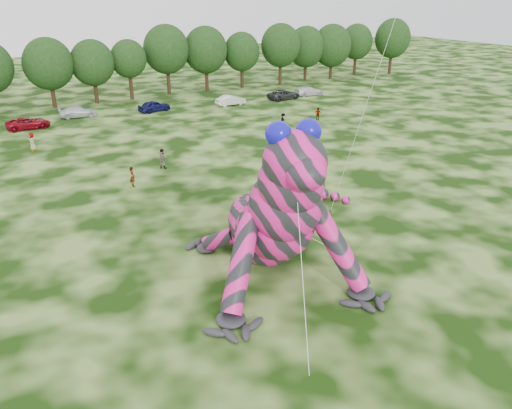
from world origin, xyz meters
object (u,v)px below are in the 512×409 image
object	(u,v)px
tree_8	(93,72)
car_2	(28,123)
inflatable_gecko	(261,182)
car_6	(284,95)
tree_9	(129,70)
tree_10	(167,60)
tree_13	(280,54)
car_5	(231,100)
tree_14	(306,53)
spectator_5	(297,155)
spectator_1	(162,158)
tree_12	(242,60)
spectator_2	(283,120)
tree_15	(332,52)
spectator_0	(132,177)
car_3	(78,112)
car_4	(154,106)
spectator_4	(32,142)
tree_7	(50,73)
tree_17	(392,46)
tree_16	(356,49)
car_7	(309,91)
spectator_3	(318,114)

from	to	relation	value
tree_8	car_2	distance (m)	15.39
inflatable_gecko	car_6	bearing A→B (deg)	66.44
tree_8	tree_9	xyz separation A→B (m)	(5.28, 0.36, -0.13)
tree_10	tree_13	bearing A→B (deg)	-4.21
tree_13	tree_9	bearing A→B (deg)	179.52
tree_9	car_5	world-z (taller)	tree_9
car_2	tree_14	bearing A→B (deg)	-79.84
car_2	car_5	size ratio (longest dim) A/B	1.15
tree_9	spectator_5	distance (m)	38.13
tree_10	tree_14	bearing A→B (deg)	0.32
car_6	spectator_1	bearing A→B (deg)	122.29
tree_12	spectator_2	distance (m)	26.73
tree_8	spectator_5	xyz separation A→B (m)	(10.06, -37.32, -3.53)
tree_8	tree_15	world-z (taller)	tree_15
tree_14	car_2	size ratio (longest dim) A/B	1.89
tree_9	spectator_0	size ratio (longest dim) A/B	4.97
car_3	car_4	distance (m)	9.81
spectator_0	car_6	bearing A→B (deg)	-53.97
spectator_5	spectator_4	bearing A→B (deg)	69.22
spectator_4	tree_10	bearing A→B (deg)	119.46
tree_7	tree_10	xyz separation A→B (m)	(17.48, 1.77, 0.51)
car_5	car_6	distance (m)	8.84
car_5	spectator_5	xyz separation A→B (m)	(-6.28, -26.61, 0.22)
tree_17	car_4	bearing A→B (deg)	-170.01
tree_13	tree_16	distance (m)	18.46
car_4	spectator_2	xyz separation A→B (m)	(10.93, -15.33, 0.06)
tree_17	tree_14	bearing A→B (deg)	173.64
tree_14	tree_16	size ratio (longest dim) A/B	1.00
tree_8	tree_14	size ratio (longest dim) A/B	0.95
tree_9	tree_10	size ratio (longest dim) A/B	0.83
tree_17	spectator_5	world-z (taller)	tree_17
tree_13	spectator_0	xyz separation A→B (m)	(-36.47, -35.41, -4.19)
tree_16	car_2	distance (m)	61.66
inflatable_gecko	tree_10	size ratio (longest dim) A/B	1.85
tree_13	spectator_0	bearing A→B (deg)	-135.84
car_7	spectator_1	xyz separation A→B (m)	(-31.54, -21.63, 0.26)
car_4	spectator_1	xyz separation A→B (m)	(-6.89, -22.72, 0.18)
tree_8	tree_16	distance (m)	49.72
spectator_1	car_3	bearing A→B (deg)	-34.61
tree_9	spectator_3	distance (m)	29.79
tree_15	car_3	distance (m)	47.72
car_5	spectator_2	distance (m)	13.85
tree_13	spectator_4	bearing A→B (deg)	-154.44
car_6	spectator_1	distance (m)	33.84
tree_12	car_4	world-z (taller)	tree_12
tree_10	car_4	world-z (taller)	tree_10
tree_9	car_7	xyz separation A→B (m)	(24.91, -10.69, -3.67)
spectator_0	car_5	bearing A→B (deg)	-43.88
car_3	spectator_3	world-z (taller)	spectator_3
tree_13	inflatable_gecko	bearing A→B (deg)	-122.92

